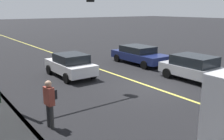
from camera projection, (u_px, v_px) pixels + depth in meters
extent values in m
plane|color=black|center=(154.00, 88.00, 13.36)|extent=(200.00, 200.00, 0.00)
cube|color=slate|center=(22.00, 119.00, 9.39)|extent=(80.00, 0.16, 0.15)
cube|color=#D8CC4C|center=(154.00, 88.00, 13.36)|extent=(80.00, 0.16, 0.01)
cube|color=silver|center=(70.00, 67.00, 15.51)|extent=(3.81, 1.77, 0.62)
cube|color=black|center=(71.00, 58.00, 15.25)|extent=(1.95, 1.63, 0.52)
cylinder|color=black|center=(49.00, 70.00, 16.08)|extent=(0.60, 0.22, 0.60)
cylinder|color=black|center=(73.00, 66.00, 17.07)|extent=(0.60, 0.22, 0.60)
cylinder|color=black|center=(67.00, 78.00, 14.10)|extent=(0.60, 0.22, 0.60)
cylinder|color=black|center=(93.00, 74.00, 15.09)|extent=(0.60, 0.22, 0.60)
cube|color=navy|center=(140.00, 56.00, 19.13)|extent=(4.74, 1.95, 0.56)
cube|color=black|center=(138.00, 49.00, 19.18)|extent=(2.42, 1.79, 0.48)
cylinder|color=black|center=(163.00, 62.00, 18.51)|extent=(0.60, 0.22, 0.60)
cylinder|color=black|center=(144.00, 65.00, 17.42)|extent=(0.60, 0.22, 0.60)
cylinder|color=black|center=(135.00, 55.00, 20.97)|extent=(0.60, 0.22, 0.60)
cylinder|color=black|center=(117.00, 58.00, 19.88)|extent=(0.60, 0.22, 0.60)
cube|color=#A8AAB2|center=(197.00, 71.00, 14.53)|extent=(4.36, 1.89, 0.58)
cube|color=black|center=(194.00, 60.00, 14.60)|extent=(2.32, 1.74, 0.57)
cylinder|color=black|center=(210.00, 84.00, 12.94)|extent=(0.60, 0.22, 0.60)
cylinder|color=black|center=(187.00, 69.00, 16.26)|extent=(0.60, 0.22, 0.60)
cylinder|color=black|center=(167.00, 73.00, 15.20)|extent=(0.60, 0.22, 0.60)
cylinder|color=#383838|center=(52.00, 117.00, 8.71)|extent=(0.16, 0.16, 0.86)
cylinder|color=#383838|center=(49.00, 115.00, 8.87)|extent=(0.16, 0.16, 0.86)
cube|color=#993F33|center=(49.00, 96.00, 8.61)|extent=(0.43, 0.27, 0.64)
sphere|color=tan|center=(48.00, 84.00, 8.51)|extent=(0.23, 0.23, 0.23)
cube|color=black|center=(53.00, 94.00, 8.72)|extent=(0.28, 0.19, 0.34)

